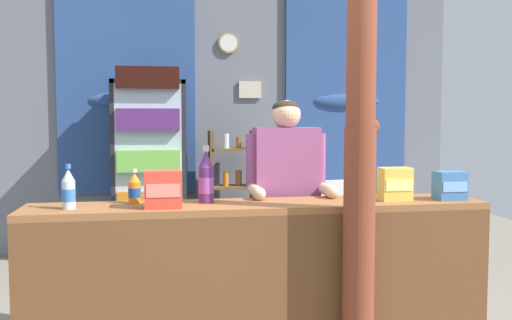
{
  "coord_description": "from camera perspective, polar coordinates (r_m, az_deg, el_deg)",
  "views": [
    {
      "loc": [
        -0.72,
        -2.83,
        1.4
      ],
      "look_at": [
        -0.1,
        0.79,
        1.13
      ],
      "focal_mm": 39.18,
      "sensor_mm": 36.0,
      "label": 1
    }
  ],
  "objects": [
    {
      "name": "bottle_shelf_rack",
      "position": [
        5.74,
        -2.44,
        -3.1
      ],
      "size": [
        0.48,
        0.28,
        1.28
      ],
      "color": "brown",
      "rests_on": "ground"
    },
    {
      "name": "drink_fridge",
      "position": [
        5.5,
        -10.83,
        0.22
      ],
      "size": [
        0.69,
        0.7,
        1.88
      ],
      "color": "#232328",
      "rests_on": "ground"
    },
    {
      "name": "ground_plane",
      "position": [
        4.38,
        0.29,
        -14.45
      ],
      "size": [
        8.18,
        8.18,
        0.0
      ],
      "primitive_type": "plane",
      "color": "gray"
    },
    {
      "name": "snack_box_crackers",
      "position": [
        3.15,
        -9.47,
        -2.95
      ],
      "size": [
        0.2,
        0.14,
        0.21
      ],
      "color": "#E5422D",
      "rests_on": "stall_counter"
    },
    {
      "name": "snack_box_biscuit",
      "position": [
        3.62,
        19.16,
        -2.48
      ],
      "size": [
        0.17,
        0.14,
        0.17
      ],
      "color": "#3D75B7",
      "rests_on": "stall_counter"
    },
    {
      "name": "plastic_lawn_chair",
      "position": [
        5.13,
        6.8,
        -6.01
      ],
      "size": [
        0.52,
        0.52,
        0.86
      ],
      "color": "silver",
      "rests_on": "ground"
    },
    {
      "name": "back_wall_curtained",
      "position": [
        6.07,
        -2.76,
        4.52
      ],
      "size": [
        4.92,
        0.22,
        2.78
      ],
      "color": "slate",
      "rests_on": "ground"
    },
    {
      "name": "stall_counter",
      "position": [
        3.28,
        0.66,
        -10.91
      ],
      "size": [
        2.7,
        0.44,
        0.91
      ],
      "color": "#935B33",
      "rests_on": "ground"
    },
    {
      "name": "soda_bottle_grape_soda",
      "position": [
        3.3,
        -5.11,
        -1.9
      ],
      "size": [
        0.09,
        0.09,
        0.34
      ],
      "color": "#56286B",
      "rests_on": "stall_counter"
    },
    {
      "name": "timber_post",
      "position": [
        3.08,
        10.6,
        2.28
      ],
      "size": [
        0.19,
        0.17,
        2.71
      ],
      "color": "brown",
      "rests_on": "ground"
    },
    {
      "name": "soda_bottle_water",
      "position": [
        3.23,
        -18.6,
        -2.92
      ],
      "size": [
        0.07,
        0.07,
        0.25
      ],
      "color": "silver",
      "rests_on": "stall_counter"
    },
    {
      "name": "shopkeeper",
      "position": [
        3.7,
        3.11,
        -2.61
      ],
      "size": [
        0.54,
        0.42,
        1.52
      ],
      "color": "#28282D",
      "rests_on": "ground"
    },
    {
      "name": "snack_box_instant_noodle",
      "position": [
        3.49,
        14.01,
        -2.4
      ],
      "size": [
        0.19,
        0.13,
        0.2
      ],
      "color": "#EAD14C",
      "rests_on": "stall_counter"
    },
    {
      "name": "soda_bottle_orange_soda",
      "position": [
        3.35,
        -12.31,
        -2.89
      ],
      "size": [
        0.07,
        0.07,
        0.2
      ],
      "color": "orange",
      "rests_on": "stall_counter"
    }
  ]
}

